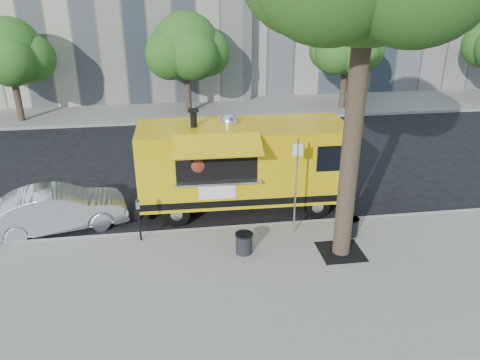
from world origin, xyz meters
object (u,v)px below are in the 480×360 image
object	(u,v)px
food_truck	(242,164)
trash_bin_right	(351,226)
far_tree_b	(186,46)
sedan	(58,209)
trash_bin_left	(244,242)
parking_meter	(139,215)
far_tree_c	(347,46)
sign_post	(296,181)
far_tree_a	(9,51)

from	to	relation	value
food_truck	trash_bin_right	distance (m)	4.03
far_tree_b	sedan	distance (m)	13.85
trash_bin_right	trash_bin_left	bearing A→B (deg)	-170.98
parking_meter	food_truck	world-z (taller)	food_truck
far_tree_c	sedan	size ratio (longest dim) A/B	1.27
trash_bin_left	sign_post	bearing A→B (deg)	28.33
far_tree_b	far_tree_a	bearing A→B (deg)	-177.46
far_tree_c	food_truck	xyz separation A→B (m)	(-7.73, -11.83, -2.08)
far_tree_b	trash_bin_right	bearing A→B (deg)	-73.94
far_tree_c	far_tree_b	bearing A→B (deg)	178.09
sedan	trash_bin_left	distance (m)	5.96
far_tree_c	trash_bin_right	xyz separation A→B (m)	(-4.79, -14.32, -3.27)
parking_meter	trash_bin_right	distance (m)	6.26
far_tree_a	trash_bin_right	xyz separation A→B (m)	(13.21, -14.22, -3.33)
far_tree_b	sedan	world-z (taller)	far_tree_b
far_tree_c	sign_post	xyz separation A→B (m)	(-6.45, -13.95, -1.87)
far_tree_a	far_tree_b	distance (m)	9.01
far_tree_a	parking_meter	size ratio (longest dim) A/B	4.01
far_tree_b	trash_bin_right	size ratio (longest dim) A/B	10.02
sign_post	sedan	size ratio (longest dim) A/B	0.73
trash_bin_right	sign_post	bearing A→B (deg)	167.58
sign_post	far_tree_b	bearing A→B (deg)	100.15
trash_bin_right	far_tree_b	bearing A→B (deg)	106.06
far_tree_a	sign_post	bearing A→B (deg)	-50.17
far_tree_b	far_tree_c	world-z (taller)	far_tree_b
far_tree_c	food_truck	world-z (taller)	far_tree_c
far_tree_c	sedan	world-z (taller)	far_tree_c
far_tree_b	sedan	xyz separation A→B (m)	(-4.54, -12.70, -3.16)
parking_meter	food_truck	xyz separation A→B (m)	(3.27, 1.92, 0.65)
parking_meter	trash_bin_right	xyz separation A→B (m)	(6.21, -0.57, -0.54)
parking_meter	trash_bin_left	xyz separation A→B (m)	(2.90, -1.09, -0.51)
far_tree_a	sedan	bearing A→B (deg)	-70.07
sign_post	food_truck	xyz separation A→B (m)	(-1.28, 2.12, -0.21)
far_tree_c	food_truck	size ratio (longest dim) A/B	0.74
sign_post	sedan	world-z (taller)	sign_post
far_tree_c	trash_bin_left	world-z (taller)	far_tree_c
sedan	far_tree_b	bearing A→B (deg)	-32.86
far_tree_b	parking_meter	world-z (taller)	far_tree_b
trash_bin_left	sedan	bearing A→B (deg)	155.82
sedan	trash_bin_left	bearing A→B (deg)	-127.37
far_tree_c	sign_post	bearing A→B (deg)	-114.81
far_tree_c	sign_post	world-z (taller)	far_tree_c
food_truck	sedan	size ratio (longest dim) A/B	1.73
trash_bin_left	trash_bin_right	distance (m)	3.35
food_truck	trash_bin_left	xyz separation A→B (m)	(-0.38, -3.01, -1.16)
far_tree_a	trash_bin_right	bearing A→B (deg)	-47.10
parking_meter	sedan	world-z (taller)	parking_meter
sign_post	parking_meter	world-z (taller)	sign_post
far_tree_b	sedan	bearing A→B (deg)	-109.67
far_tree_b	food_truck	size ratio (longest dim) A/B	0.78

